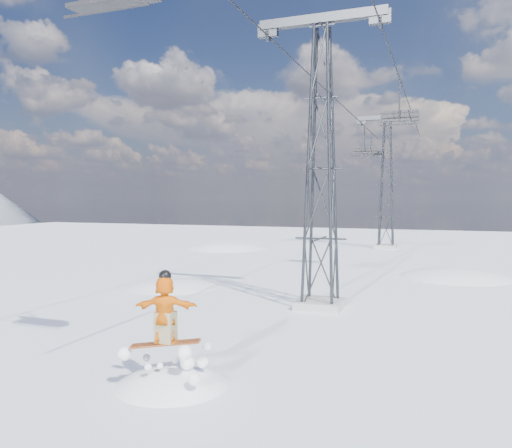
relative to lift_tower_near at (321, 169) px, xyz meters
The scene contains 8 objects.
ground 9.72m from the lift_tower_near, 95.71° to the right, with size 120.00×120.00×0.00m, color white.
snow_terrain 20.81m from the lift_tower_near, 112.81° to the left, with size 39.00×37.00×22.00m.
lift_tower_near is the anchor object (origin of this frame).
lift_tower_far 25.00m from the lift_tower_near, 90.00° to the left, with size 5.20×1.80×11.43m.
haul_cables 12.70m from the lift_tower_near, 90.00° to the left, with size 4.46×51.00×0.06m.
lift_chair_mid 10.19m from the lift_tower_near, 76.79° to the left, with size 2.05×0.59×2.54m.
lift_chair_far 27.30m from the lift_tower_near, 94.65° to the left, with size 2.20×0.63×2.73m.
lift_chair_extra 31.90m from the lift_tower_near, 93.98° to the left, with size 2.04×0.59×2.54m.
Camera 1 is at (5.24, -11.26, 4.35)m, focal length 35.00 mm.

